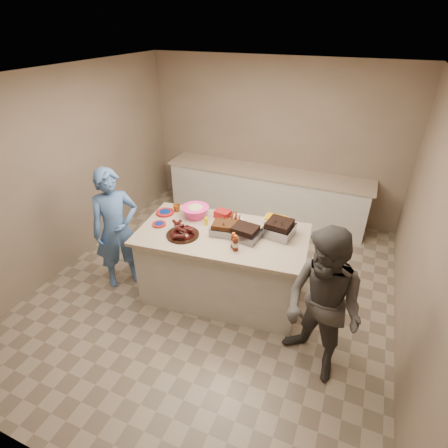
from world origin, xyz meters
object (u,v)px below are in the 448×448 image
at_px(mustard_bottle, 206,225).
at_px(guest_gray, 311,365).
at_px(coleslaw_bowl, 196,217).
at_px(rib_platter, 183,235).
at_px(bbq_bottle_b, 235,250).
at_px(plastic_cup, 177,211).
at_px(island, 223,294).
at_px(guest_blue, 126,280).
at_px(roasting_pan, 279,235).
at_px(bbq_bottle_a, 233,247).

height_order(mustard_bottle, guest_gray, mustard_bottle).
bearing_deg(coleslaw_bowl, rib_platter, -82.21).
height_order(rib_platter, guest_gray, rib_platter).
bearing_deg(rib_platter, guest_gray, -14.17).
height_order(bbq_bottle_b, plastic_cup, bbq_bottle_b).
xyz_separation_m(island, guest_blue, (-1.38, -0.26, 0.00)).
bearing_deg(guest_gray, coleslaw_bowl, -173.52).
xyz_separation_m(coleslaw_bowl, bbq_bottle_b, (0.75, -0.50, 0.00)).
relative_size(roasting_pan, bbq_bottle_b, 1.68).
xyz_separation_m(bbq_bottle_a, plastic_cup, (-1.01, 0.50, 0.00)).
bearing_deg(coleslaw_bowl, bbq_bottle_a, -32.91).
distance_m(rib_platter, bbq_bottle_b, 0.69).
bearing_deg(coleslaw_bowl, guest_blue, -151.17).
distance_m(coleslaw_bowl, guest_blue, 1.41).
bearing_deg(island, roasting_pan, 13.14).
distance_m(mustard_bottle, guest_gray, 2.00).
relative_size(bbq_bottle_a, plastic_cup, 1.89).
xyz_separation_m(roasting_pan, guest_blue, (-2.02, -0.48, -0.96)).
bearing_deg(mustard_bottle, island, -21.34).
distance_m(bbq_bottle_b, plastic_cup, 1.18).
distance_m(guest_blue, guest_gray, 2.73).
relative_size(island, plastic_cup, 20.24).
distance_m(island, roasting_pan, 1.18).
height_order(rib_platter, mustard_bottle, rib_platter).
relative_size(coleslaw_bowl, plastic_cup, 3.54).
bearing_deg(rib_platter, coleslaw_bowl, 97.79).
relative_size(rib_platter, guest_blue, 0.24).
bearing_deg(coleslaw_bowl, guest_gray, -26.61).
xyz_separation_m(bbq_bottle_b, guest_gray, (1.04, -0.39, -0.96)).
distance_m(coleslaw_bowl, plastic_cup, 0.30).
bearing_deg(mustard_bottle, roasting_pan, 7.58).
relative_size(bbq_bottle_b, guest_blue, 0.12).
bearing_deg(bbq_bottle_b, bbq_bottle_a, 132.43).
distance_m(island, bbq_bottle_b, 1.04).
xyz_separation_m(coleslaw_bowl, bbq_bottle_a, (0.71, -0.46, -0.00)).
relative_size(bbq_bottle_a, mustard_bottle, 1.46).
height_order(island, guest_blue, island).
bearing_deg(coleslaw_bowl, bbq_bottle_b, -33.88).
height_order(island, coleslaw_bowl, coleslaw_bowl).
bearing_deg(guest_blue, roasting_pan, -36.28).
height_order(rib_platter, bbq_bottle_b, bbq_bottle_b).
relative_size(island, mustard_bottle, 15.59).
distance_m(roasting_pan, bbq_bottle_a, 0.60).
relative_size(coleslaw_bowl, guest_blue, 0.21).
bearing_deg(mustard_bottle, rib_platter, -115.26).
relative_size(island, bbq_bottle_a, 10.69).
xyz_separation_m(rib_platter, plastic_cup, (-0.36, 0.50, 0.00)).
height_order(coleslaw_bowl, guest_blue, coleslaw_bowl).
bearing_deg(mustard_bottle, bbq_bottle_b, -35.00).
distance_m(rib_platter, coleslaw_bowl, 0.47).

